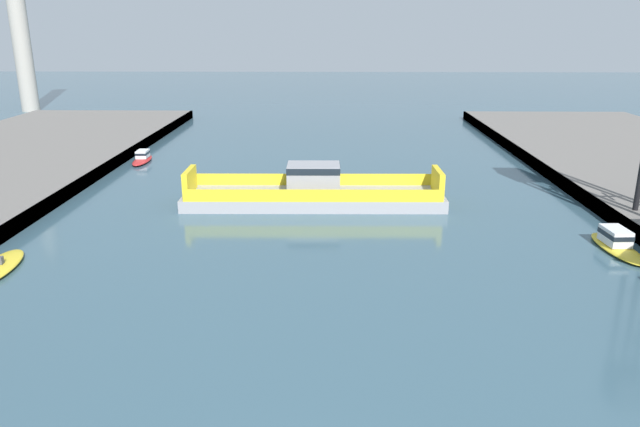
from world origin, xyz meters
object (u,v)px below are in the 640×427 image
at_px(moored_boat_upstream_a, 142,158).
at_px(smokestack_distant_a, 18,20).
at_px(chain_ferry, 314,193).
at_px(moored_boat_far_left, 616,242).

distance_m(moored_boat_upstream_a, smokestack_distant_a, 58.69).
height_order(chain_ferry, moored_boat_far_left, chain_ferry).
bearing_deg(chain_ferry, moored_boat_far_left, -26.31).
bearing_deg(chain_ferry, moored_boat_upstream_a, 140.38).
relative_size(moored_boat_far_left, smokestack_distant_a, 0.22).
height_order(chain_ferry, moored_boat_upstream_a, chain_ferry).
height_order(moored_boat_upstream_a, smokestack_distant_a, smokestack_distant_a).
distance_m(chain_ferry, moored_boat_upstream_a, 27.47).
xyz_separation_m(chain_ferry, smokestack_distant_a, (-56.18, 61.76, 15.52)).
bearing_deg(moored_boat_far_left, smokestack_distant_a, 137.20).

